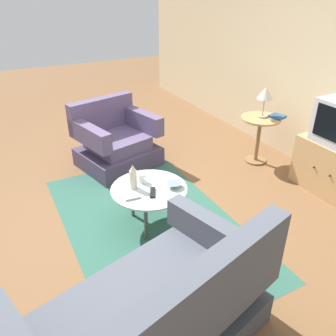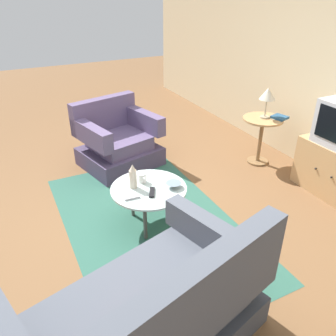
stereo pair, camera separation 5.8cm
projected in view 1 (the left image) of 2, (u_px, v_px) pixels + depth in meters
ground_plane at (143, 217)px, 3.64m from camera, size 16.00×16.00×0.00m
back_wall at (333, 64)px, 4.00m from camera, size 9.00×0.12×2.70m
area_rug at (150, 223)px, 3.54m from camera, size 2.67×1.60×0.00m
armchair at (115, 143)px, 4.56m from camera, size 1.02×1.11×0.85m
couch at (151, 320)px, 2.18m from camera, size 1.35×1.78×0.96m
coffee_table at (149, 191)px, 3.35m from camera, size 0.75×0.75×0.43m
side_table at (259, 130)px, 4.55m from camera, size 0.52×0.52×0.64m
tv_stand at (335, 169)px, 3.93m from camera, size 0.90×0.45×0.60m
table_lamp at (265, 94)px, 4.33m from camera, size 0.20×0.20×0.39m
vase at (133, 177)px, 3.28m from camera, size 0.07×0.07×0.25m
mug at (142, 178)px, 3.41m from camera, size 0.13×0.08×0.09m
bowl at (174, 185)px, 3.34m from camera, size 0.15×0.15×0.05m
tv_remote_dark at (153, 192)px, 3.24m from camera, size 0.17×0.12×0.02m
tv_remote_silver at (133, 198)px, 3.16m from camera, size 0.06×0.15×0.02m
book at (277, 116)px, 4.45m from camera, size 0.22×0.21×0.03m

